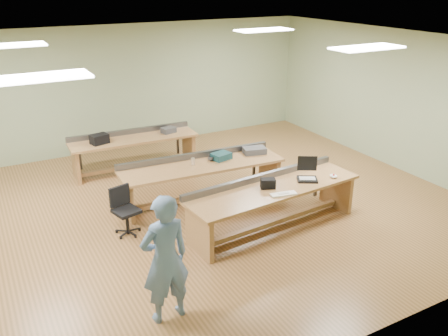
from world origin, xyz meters
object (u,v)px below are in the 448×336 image
(person, at_px, (165,259))
(task_chair, at_px, (126,217))
(camera_bag, at_px, (268,183))
(drinks_can, at_px, (193,162))
(workbench_front, at_px, (273,197))
(laptop_base, at_px, (307,179))
(workbench_mid, at_px, (202,173))
(workbench_back, at_px, (134,146))
(parts_bin_grey, at_px, (254,150))
(parts_bin_teal, at_px, (221,156))
(mug, at_px, (211,158))

(person, relative_size, task_chair, 2.09)
(camera_bag, height_order, drinks_can, camera_bag)
(workbench_front, height_order, laptop_base, workbench_front)
(workbench_front, relative_size, workbench_mid, 1.02)
(person, bearing_deg, workbench_front, -155.42)
(workbench_back, height_order, parts_bin_grey, parts_bin_grey)
(workbench_back, distance_m, camera_bag, 3.80)
(parts_bin_teal, height_order, mug, parts_bin_teal)
(mug, xyz_separation_m, drinks_can, (-0.39, -0.04, 0.02))
(task_chair, xyz_separation_m, parts_bin_grey, (2.85, 0.54, 0.51))
(drinks_can, bearing_deg, parts_bin_teal, 1.08)
(workbench_front, xyz_separation_m, workbench_back, (-1.22, 3.63, -0.01))
(parts_bin_grey, bearing_deg, drinks_can, 179.17)
(camera_bag, bearing_deg, parts_bin_grey, 88.80)
(laptop_base, bearing_deg, task_chair, -169.05)
(workbench_back, xyz_separation_m, drinks_can, (0.46, -2.08, 0.26))
(workbench_mid, bearing_deg, workbench_back, 110.29)
(workbench_mid, relative_size, drinks_can, 23.71)
(task_chair, relative_size, drinks_can, 6.11)
(workbench_front, xyz_separation_m, mug, (-0.37, 1.58, 0.23))
(workbench_mid, bearing_deg, task_chair, -158.69)
(laptop_base, xyz_separation_m, parts_bin_grey, (-0.09, 1.58, 0.04))
(task_chair, bearing_deg, drinks_can, 6.11)
(workbench_back, bearing_deg, workbench_front, -68.87)
(laptop_base, relative_size, camera_bag, 1.40)
(workbench_mid, relative_size, parts_bin_teal, 8.93)
(workbench_mid, height_order, camera_bag, camera_bag)
(person, distance_m, drinks_can, 3.35)
(workbench_back, height_order, person, person)
(workbench_mid, height_order, mug, workbench_mid)
(workbench_front, distance_m, drinks_can, 1.74)
(person, bearing_deg, laptop_base, -161.57)
(person, bearing_deg, mug, -129.45)
(parts_bin_teal, distance_m, mug, 0.22)
(workbench_mid, bearing_deg, laptop_base, -47.54)
(laptop_base, relative_size, task_chair, 0.41)
(workbench_back, xyz_separation_m, task_chair, (-1.05, -2.64, -0.26))
(mug, bearing_deg, task_chair, -162.70)
(camera_bag, xyz_separation_m, parts_bin_grey, (0.69, 1.52, -0.02))
(workbench_back, distance_m, parts_bin_grey, 2.78)
(task_chair, bearing_deg, workbench_back, 54.22)
(mug, relative_size, drinks_can, 0.83)
(workbench_back, distance_m, laptop_base, 4.15)
(drinks_can, bearing_deg, camera_bag, -67.01)
(parts_bin_teal, bearing_deg, mug, 173.26)
(workbench_back, relative_size, mug, 25.29)
(workbench_back, bearing_deg, task_chair, -109.25)
(task_chair, height_order, mug, mug)
(task_chair, bearing_deg, parts_bin_grey, -3.38)
(workbench_mid, height_order, parts_bin_teal, parts_bin_teal)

